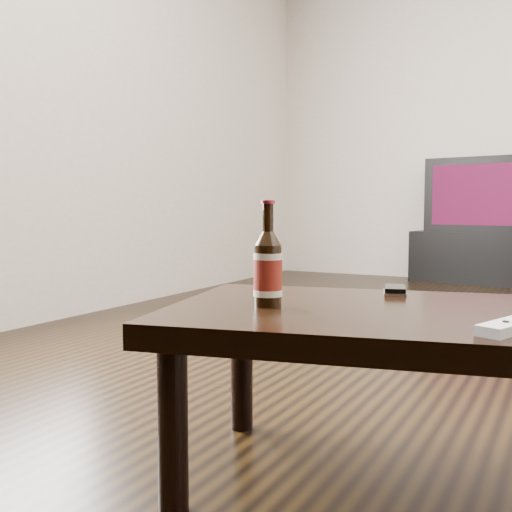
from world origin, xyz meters
The scene contains 7 objects.
wall_left centered at (-2.51, 0.00, 1.35)m, with size 0.02×6.00×2.70m, color silver.
tv_stand centered at (-0.70, 2.92, 0.21)m, with size 1.03×0.52×0.41m, color black.
tv centered at (-0.70, 2.92, 0.71)m, with size 0.86×0.61×0.59m.
coffee_table centered at (-0.33, -0.96, 0.34)m, with size 1.16×0.82×0.39m.
beer_bottle centered at (-0.62, -1.06, 0.48)m, with size 0.09×0.09×0.24m.
phone centered at (-0.43, -0.73, 0.40)m, with size 0.08×0.12×0.02m.
remote centered at (-0.12, -1.10, 0.40)m, with size 0.10×0.18×0.02m.
Camera 1 is at (-0.03, -2.23, 0.61)m, focal length 42.00 mm.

